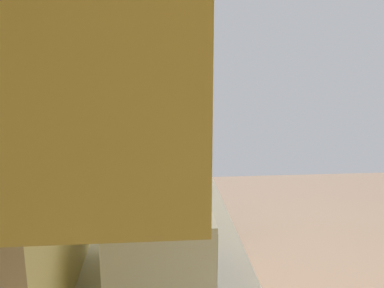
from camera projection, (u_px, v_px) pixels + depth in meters
The scene contains 6 objects.
wall_back at pixel (82, 114), 1.84m from camera, with size 4.34×0.12×2.80m, color #ECD881.
upper_cabinets at pixel (122, 14), 1.42m from camera, with size 2.43×0.34×0.59m.
oven_range at pixel (163, 185), 3.75m from camera, with size 0.66×0.67×1.07m.
microwave at pixel (160, 239), 1.39m from camera, with size 0.47×0.35×0.29m.
bowl at pixel (169, 178), 2.43m from camera, with size 0.17×0.17×0.06m.
kettle at pixel (167, 149), 3.04m from camera, with size 0.19×0.14×0.16m.
Camera 1 is at (-1.86, 1.28, 1.67)m, focal length 36.81 mm.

